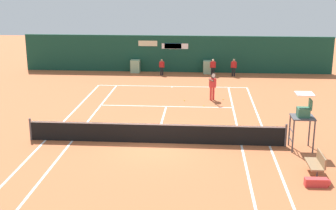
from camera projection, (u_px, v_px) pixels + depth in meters
The scene contains 13 objects.
ground_plane at pixel (157, 139), 22.35m from camera, with size 80.00×80.00×0.01m.
tennis_net at pixel (156, 133), 21.66m from camera, with size 12.10×0.10×1.07m.
sponsor_back_wall at pixel (176, 54), 37.73m from camera, with size 25.00×1.02×2.97m.
umpire_chair at pixel (303, 114), 20.60m from camera, with size 1.00×1.00×2.61m.
player_bench at pixel (317, 162), 18.21m from camera, with size 0.54×1.33×0.88m.
equipment_bag at pixel (318, 182), 17.25m from camera, with size 0.98×0.33×0.32m.
player_on_baseline at pixel (212, 85), 29.15m from camera, with size 0.49×0.85×1.86m.
ball_kid_right_post at pixel (234, 66), 36.20m from camera, with size 0.45×0.21×1.37m.
ball_kid_left_post at pixel (213, 66), 36.32m from camera, with size 0.45×0.19×1.35m.
ball_kid_centre_post at pixel (162, 66), 36.61m from camera, with size 0.42×0.21×1.28m.
tennis_ball_mid_court at pixel (223, 99), 29.45m from camera, with size 0.07×0.07×0.07m, color #CCE033.
tennis_ball_near_service_line at pixel (204, 106), 27.96m from camera, with size 0.07×0.07×0.07m, color #CCE033.
tennis_ball_by_sideline at pixel (184, 100), 29.18m from camera, with size 0.07×0.07×0.07m, color #CCE033.
Camera 1 is at (2.10, -20.43, 7.55)m, focal length 49.58 mm.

